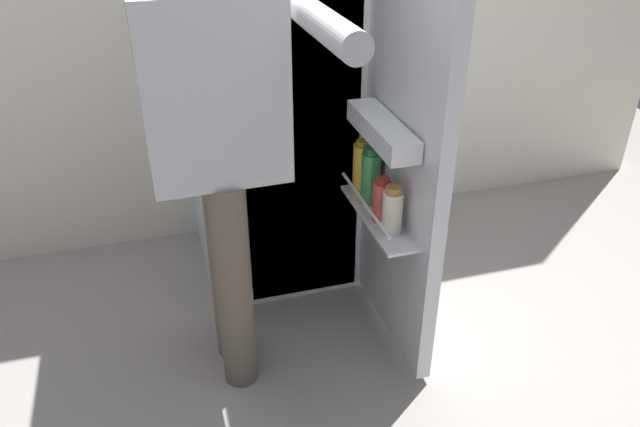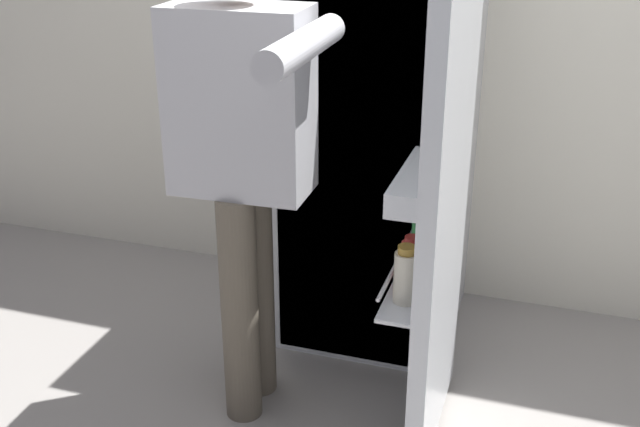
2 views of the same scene
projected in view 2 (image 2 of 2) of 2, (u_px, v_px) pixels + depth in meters
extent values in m
plane|color=gray|center=(335.00, 402.00, 2.64)|extent=(6.05, 6.05, 0.00)
cube|color=silver|center=(383.00, 108.00, 2.79)|extent=(0.63, 0.65, 1.77)
cube|color=white|center=(359.00, 133.00, 2.51)|extent=(0.59, 0.01, 1.73)
cube|color=white|center=(364.00, 91.00, 2.50)|extent=(0.55, 0.09, 0.01)
cube|color=silver|center=(447.00, 174.00, 2.14)|extent=(0.05, 0.61, 1.73)
cube|color=white|center=(412.00, 283.00, 2.31)|extent=(0.11, 0.49, 0.01)
cylinder|color=silver|center=(397.00, 263.00, 2.30)|extent=(0.01, 0.47, 0.01)
cube|color=white|center=(418.00, 182.00, 2.18)|extent=(0.10, 0.42, 0.07)
cylinder|color=gold|center=(426.00, 229.00, 2.42)|extent=(0.07, 0.07, 0.19)
cylinder|color=#BC8419|center=(428.00, 199.00, 2.38)|extent=(0.05, 0.05, 0.02)
cylinder|color=#EDE5CC|center=(406.00, 278.00, 2.17)|extent=(0.07, 0.07, 0.15)
cylinder|color=#B78933|center=(407.00, 250.00, 2.13)|extent=(0.05, 0.05, 0.02)
cylinder|color=#DB4C47|center=(411.00, 265.00, 2.25)|extent=(0.06, 0.06, 0.14)
cylinder|color=#B22D28|center=(413.00, 240.00, 2.22)|extent=(0.05, 0.05, 0.02)
cylinder|color=green|center=(422.00, 240.00, 2.35)|extent=(0.07, 0.07, 0.19)
cylinder|color=#195B28|center=(424.00, 207.00, 2.31)|extent=(0.06, 0.06, 0.02)
cylinder|color=#665B4C|center=(257.00, 290.00, 2.57)|extent=(0.12, 0.12, 0.78)
cylinder|color=#665B4C|center=(240.00, 312.00, 2.44)|extent=(0.12, 0.12, 0.78)
cube|color=silver|center=(240.00, 102.00, 2.24)|extent=(0.42, 0.23, 0.55)
cylinder|color=silver|center=(265.00, 92.00, 2.43)|extent=(0.08, 0.08, 0.52)
cylinder|color=silver|center=(303.00, 46.00, 1.91)|extent=(0.09, 0.52, 0.08)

